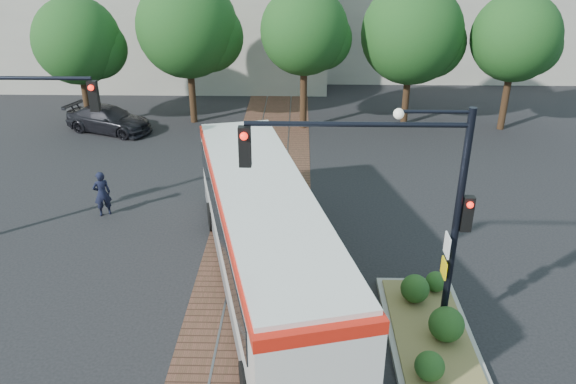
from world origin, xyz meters
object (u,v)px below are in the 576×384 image
Objects in this scene: officer at (102,194)px; parked_car at (109,119)px; city_bus at (264,232)px; signal_pole_main at (407,193)px; traffic_island at (431,327)px.

officer is 0.37× the size of parked_car.
parked_car is at bearing 109.38° from city_bus.
parked_car is (-12.49, 15.89, -3.49)m from signal_pole_main.
signal_pole_main reaches higher than traffic_island.
city_bus is 4.76m from signal_pole_main.
traffic_island is at bearing -40.75° from city_bus.
city_bus is 5.23m from traffic_island.
traffic_island is 3.00× the size of officer.
city_bus is 16.42m from parked_car.
city_bus is at bearing 153.08° from traffic_island.
signal_pole_main is 3.46× the size of officer.
city_bus reaches higher than traffic_island.
traffic_island is at bearing -119.80° from parked_car.
parked_car is at bearing -103.16° from officer.
parked_car is (-13.45, 15.98, 0.34)m from traffic_island.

